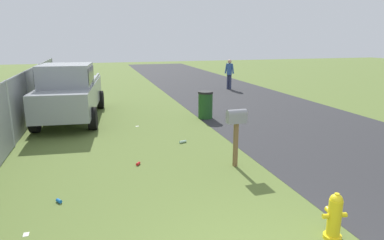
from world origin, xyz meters
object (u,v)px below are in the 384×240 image
pickup_truck (70,90)px  pedestrian (229,72)px  trash_bin (205,105)px  fire_hydrant (334,217)px  mailbox (236,121)px

pickup_truck → pedestrian: size_ratio=3.12×
trash_bin → fire_hydrant: bearing=175.6°
mailbox → pedestrian: (11.40, -4.56, -0.08)m
fire_hydrant → trash_bin: size_ratio=0.72×
mailbox → pickup_truck: size_ratio=0.25×
fire_hydrant → pedestrian: pedestrian is taller
trash_bin → pickup_truck: bearing=76.3°
mailbox → pedestrian: size_ratio=0.79×
fire_hydrant → mailbox: bearing=12.8°
pedestrian → trash_bin: bearing=-169.6°
mailbox → trash_bin: 4.92m
fire_hydrant → trash_bin: 7.96m
fire_hydrant → pickup_truck: bearing=33.2°
fire_hydrant → pedestrian: size_ratio=0.43×
trash_bin → pedestrian: bearing=-29.3°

